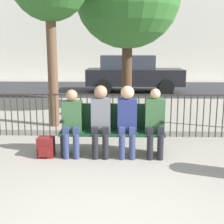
% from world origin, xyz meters
% --- Properties ---
extents(park_bench, '(1.87, 0.45, 0.92)m').
position_xyz_m(park_bench, '(0.00, 2.48, 0.50)').
color(park_bench, '#14381E').
rests_on(park_bench, ground).
extents(seated_person_0, '(0.34, 0.39, 1.20)m').
position_xyz_m(seated_person_0, '(-0.71, 2.35, 0.67)').
color(seated_person_0, navy).
rests_on(seated_person_0, ground).
extents(seated_person_1, '(0.34, 0.39, 1.28)m').
position_xyz_m(seated_person_1, '(-0.20, 2.35, 0.72)').
color(seated_person_1, black).
rests_on(seated_person_1, ground).
extents(seated_person_2, '(0.34, 0.39, 1.27)m').
position_xyz_m(seated_person_2, '(0.27, 2.35, 0.72)').
color(seated_person_2, navy).
rests_on(seated_person_2, ground).
extents(seated_person_3, '(0.34, 0.39, 1.22)m').
position_xyz_m(seated_person_3, '(0.76, 2.35, 0.68)').
color(seated_person_3, black).
rests_on(seated_person_3, ground).
extents(backpack, '(0.29, 0.28, 0.36)m').
position_xyz_m(backpack, '(-1.18, 2.27, 0.18)').
color(backpack, maroon).
rests_on(backpack, ground).
extents(fence_railing, '(9.01, 0.03, 0.95)m').
position_xyz_m(fence_railing, '(-0.02, 3.62, 0.56)').
color(fence_railing, '#2D2823').
rests_on(fence_railing, ground).
extents(street_surface, '(24.00, 6.00, 0.01)m').
position_xyz_m(street_surface, '(0.00, 12.00, 0.00)').
color(street_surface, '#2B2B2D').
rests_on(street_surface, ground).
extents(parked_car_0, '(4.20, 1.94, 1.62)m').
position_xyz_m(parked_car_0, '(0.64, 10.86, 0.84)').
color(parked_car_0, black).
rests_on(parked_car_0, ground).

